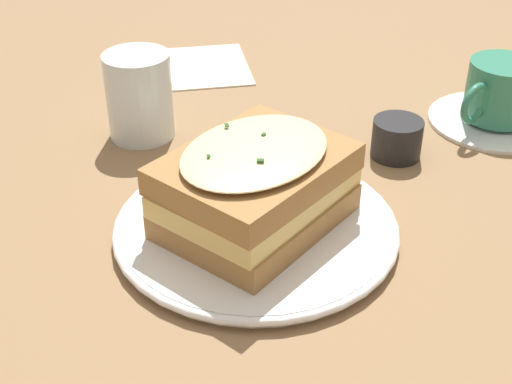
{
  "coord_description": "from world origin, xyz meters",
  "views": [
    {
      "loc": [
        0.48,
        -0.09,
        0.36
      ],
      "look_at": [
        -0.01,
        -0.01,
        0.04
      ],
      "focal_mm": 50.0,
      "sensor_mm": 36.0,
      "label": 1
    }
  ],
  "objects": [
    {
      "name": "sandwich",
      "position": [
        -0.01,
        -0.01,
        0.05
      ],
      "size": [
        0.19,
        0.19,
        0.08
      ],
      "rotation": [
        0.0,
        0.0,
        5.46
      ],
      "color": "#A37542",
      "rests_on": "dinner_plate"
    },
    {
      "name": "napkin",
      "position": [
        -0.38,
        -0.02,
        0.0
      ],
      "size": [
        0.14,
        0.11,
        0.0
      ],
      "primitive_type": "cube",
      "rotation": [
        0.0,
        0.0,
        0.02
      ],
      "color": "silver",
      "rests_on": "ground_plane"
    },
    {
      "name": "condiment_pot",
      "position": [
        -0.12,
        0.15,
        0.02
      ],
      "size": [
        0.05,
        0.05,
        0.04
      ],
      "primitive_type": "cylinder",
      "color": "black",
      "rests_on": "ground_plane"
    },
    {
      "name": "dinner_plate",
      "position": [
        -0.01,
        -0.01,
        0.01
      ],
      "size": [
        0.24,
        0.24,
        0.01
      ],
      "color": "white",
      "rests_on": "ground_plane"
    },
    {
      "name": "ground_plane",
      "position": [
        0.0,
        0.0,
        0.0
      ],
      "size": [
        2.4,
        2.4,
        0.0
      ],
      "primitive_type": "plane",
      "color": "olive"
    },
    {
      "name": "water_glass",
      "position": [
        -0.21,
        -0.1,
        0.05
      ],
      "size": [
        0.07,
        0.07,
        0.09
      ],
      "primitive_type": "cylinder",
      "color": "silver",
      "rests_on": "ground_plane"
    },
    {
      "name": "teacup_with_saucer",
      "position": [
        -0.17,
        0.28,
        0.03
      ],
      "size": [
        0.15,
        0.15,
        0.07
      ],
      "rotation": [
        0.0,
        0.0,
        5.28
      ],
      "color": "white",
      "rests_on": "ground_plane"
    }
  ]
}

